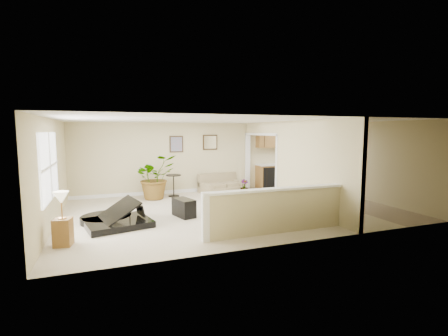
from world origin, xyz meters
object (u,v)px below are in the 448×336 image
object	(u,v)px
small_plant	(244,188)
lamp_stand	(63,223)
piano	(115,201)
piano_bench	(184,208)
accent_table	(174,183)
loveseat	(221,183)
palm_plant	(155,177)

from	to	relation	value
small_plant	lamp_stand	bearing A→B (deg)	-146.37
piano	small_plant	bearing A→B (deg)	16.67
piano_bench	accent_table	size ratio (longest dim) A/B	0.93
loveseat	lamp_stand	xyz separation A→B (m)	(-4.75, -4.19, 0.11)
small_plant	loveseat	bearing A→B (deg)	137.51
small_plant	lamp_stand	xyz separation A→B (m)	(-5.40, -3.59, 0.23)
accent_table	lamp_stand	distance (m)	4.97
piano	accent_table	distance (m)	3.45
piano	loveseat	xyz separation A→B (m)	(3.75, 3.04, -0.22)
loveseat	palm_plant	world-z (taller)	palm_plant
piano	small_plant	size ratio (longest dim) A/B	3.67
loveseat	piano	bearing A→B (deg)	-152.44
palm_plant	small_plant	size ratio (longest dim) A/B	3.12
lamp_stand	accent_table	bearing A→B (deg)	53.40
loveseat	lamp_stand	bearing A→B (deg)	-150.08
palm_plant	piano_bench	bearing A→B (deg)	-81.71
piano_bench	accent_table	bearing A→B (deg)	84.08
accent_table	small_plant	distance (m)	2.48
loveseat	palm_plant	size ratio (longest dim) A/B	1.08
piano_bench	palm_plant	bearing A→B (deg)	98.29
piano_bench	palm_plant	size ratio (longest dim) A/B	0.43
loveseat	accent_table	size ratio (longest dim) A/B	2.31
loveseat	small_plant	world-z (taller)	loveseat
palm_plant	small_plant	world-z (taller)	palm_plant
piano	loveseat	size ratio (longest dim) A/B	1.09
piano	loveseat	world-z (taller)	piano
piano	loveseat	bearing A→B (deg)	26.62
piano	accent_table	size ratio (longest dim) A/B	2.53
piano	palm_plant	size ratio (longest dim) A/B	1.18
loveseat	accent_table	distance (m)	1.81
accent_table	palm_plant	distance (m)	0.70
piano_bench	small_plant	distance (m)	3.55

